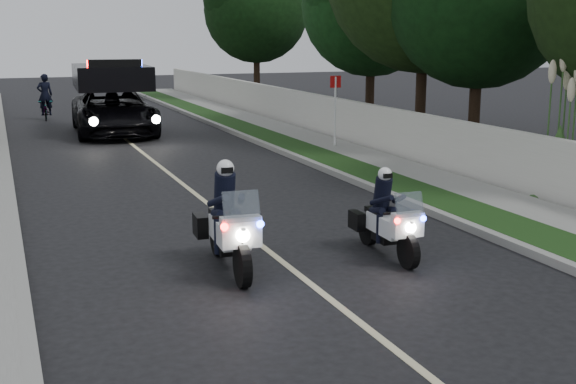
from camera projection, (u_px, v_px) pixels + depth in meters
name	position (u px, v px, depth m)	size (l,w,h in m)	color
ground	(320.00, 291.00, 10.86)	(120.00, 120.00, 0.00)	black
curb_right	(309.00, 162.00, 21.42)	(0.20, 60.00, 0.15)	gray
grass_verge	(331.00, 161.00, 21.67)	(1.20, 60.00, 0.16)	#193814
sidewalk_right	(370.00, 158.00, 22.13)	(1.40, 60.00, 0.16)	gray
property_wall	(400.00, 134.00, 22.35)	(0.22, 60.00, 1.50)	beige
curb_left	(9.00, 183.00, 18.47)	(0.20, 60.00, 0.15)	gray
lane_marking	(170.00, 174.00, 19.96)	(0.12, 50.00, 0.01)	#BFB78C
police_moto_left	(229.00, 269.00, 11.88)	(0.73, 2.10, 1.78)	silver
police_moto_right	(386.00, 256.00, 12.62)	(0.63, 1.80, 1.53)	silver
police_suv	(115.00, 134.00, 28.09)	(2.90, 6.27, 3.05)	black
bicycle	(47.00, 120.00, 32.78)	(0.58, 1.67, 0.87)	black
cyclist	(47.00, 120.00, 32.78)	(0.66, 0.44, 1.83)	black
sign_post	(335.00, 150.00, 24.19)	(0.39, 0.39, 2.50)	red
pampas_far	(555.00, 199.00, 16.97)	(1.34, 1.34, 3.83)	beige
tree_right_b	(419.00, 144.00, 25.56)	(6.72, 6.72, 11.20)	#1D3712
tree_right_c	(472.00, 154.00, 23.34)	(5.72, 5.72, 9.54)	black
tree_right_d	(369.00, 127.00, 30.37)	(5.67, 5.67, 9.46)	#164015
tree_right_e	(257.00, 100.00, 42.50)	(5.91, 5.91, 9.85)	black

